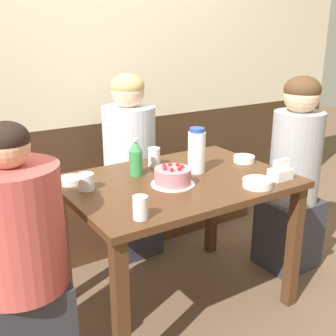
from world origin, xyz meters
name	(u,v)px	position (x,y,z in m)	size (l,w,h in m)	color
ground_plane	(177,301)	(0.00, 0.00, 0.00)	(12.00, 12.00, 0.00)	brown
back_wall	(91,62)	(0.00, 1.05, 1.25)	(4.80, 0.04, 2.50)	#3D2819
bench_seat	(112,211)	(0.00, 0.83, 0.24)	(2.26, 0.38, 0.48)	#56331E
dining_table	(178,198)	(0.00, 0.00, 0.63)	(1.13, 0.80, 0.73)	#4C2D19
birthday_cake	(173,177)	(-0.07, -0.06, 0.78)	(0.22, 0.22, 0.10)	white
water_pitcher	(197,151)	(0.15, 0.04, 0.85)	(0.09, 0.09, 0.24)	white
soju_bottle	(136,158)	(-0.15, 0.17, 0.83)	(0.07, 0.07, 0.20)	#388E4C
napkin_holder	(280,172)	(0.44, -0.28, 0.77)	(0.11, 0.08, 0.11)	white
bowl_soup_white	(71,180)	(-0.48, 0.24, 0.75)	(0.12, 0.12, 0.03)	white
bowl_rice_small	(258,183)	(0.27, -0.30, 0.75)	(0.15, 0.15, 0.04)	white
bowl_side_dish	(244,159)	(0.48, 0.03, 0.75)	(0.12, 0.12, 0.04)	white
glass_water_tall	(86,182)	(-0.45, 0.11, 0.77)	(0.08, 0.08, 0.08)	silver
glass_tumbler_short	(154,157)	(0.01, 0.25, 0.79)	(0.07, 0.07, 0.10)	silver
glass_shot_small	(140,208)	(-0.39, -0.31, 0.78)	(0.06, 0.06, 0.10)	silver
person_teal_shirt	(130,169)	(0.07, 0.66, 0.59)	(0.34, 0.34, 1.21)	#33333D
person_pale_blue_shirt	(293,181)	(0.83, -0.05, 0.58)	(0.34, 0.30, 1.21)	#33333D
person_grey_tee	(21,261)	(-0.83, -0.08, 0.56)	(0.38, 0.38, 1.14)	#33333D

